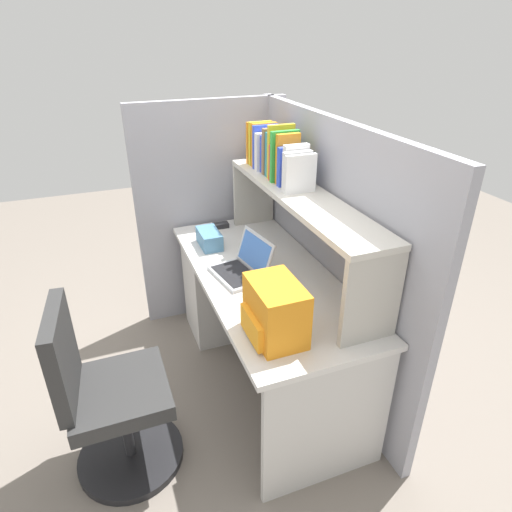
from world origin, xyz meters
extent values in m
plane|color=slate|center=(0.00, 0.00, 0.00)|extent=(8.00, 8.00, 0.00)
cube|color=silver|center=(0.00, 0.00, 0.71)|extent=(1.60, 0.70, 0.03)
cube|color=beige|center=(-0.55, 0.00, 0.35)|extent=(0.40, 0.64, 0.70)
cube|color=beige|center=(0.78, 0.00, 0.35)|extent=(0.03, 0.64, 0.70)
cube|color=#9E9EA8|center=(0.00, 0.38, 0.78)|extent=(1.84, 0.05, 1.55)
cube|color=#9E9EA8|center=(-0.85, -0.05, 0.78)|extent=(0.05, 1.06, 1.55)
cube|color=#BCB7AC|center=(-0.70, 0.20, 0.94)|extent=(0.03, 0.28, 0.42)
cube|color=#BCB7AC|center=(0.70, 0.20, 0.94)|extent=(0.03, 0.28, 0.42)
cube|color=beige|center=(0.00, 0.20, 1.17)|extent=(1.44, 0.28, 0.03)
cube|color=orange|center=(-0.61, 0.20, 1.31)|extent=(0.03, 0.16, 0.26)
cube|color=yellow|center=(-0.57, 0.19, 1.31)|extent=(0.03, 0.14, 0.26)
cube|color=orange|center=(-0.52, 0.20, 1.31)|extent=(0.04, 0.16, 0.26)
cube|color=blue|center=(-0.49, 0.20, 1.31)|extent=(0.02, 0.16, 0.26)
cube|color=white|center=(-0.44, 0.19, 1.29)|extent=(0.04, 0.15, 0.22)
cube|color=blue|center=(-0.40, 0.21, 1.29)|extent=(0.03, 0.15, 0.22)
cube|color=olive|center=(-0.36, 0.20, 1.31)|extent=(0.04, 0.14, 0.26)
cube|color=teal|center=(-0.32, 0.20, 1.31)|extent=(0.03, 0.15, 0.25)
cube|color=yellow|center=(-0.28, 0.21, 1.33)|extent=(0.03, 0.16, 0.30)
cube|color=red|center=(-0.24, 0.19, 1.28)|extent=(0.03, 0.14, 0.20)
cube|color=green|center=(-0.21, 0.20, 1.32)|extent=(0.03, 0.16, 0.28)
cube|color=orange|center=(-0.17, 0.20, 1.32)|extent=(0.03, 0.13, 0.27)
cube|color=blue|center=(-0.13, 0.21, 1.29)|extent=(0.04, 0.17, 0.21)
cube|color=white|center=(-0.08, 0.20, 1.30)|extent=(0.04, 0.14, 0.23)
cube|color=white|center=(-0.03, 0.19, 1.28)|extent=(0.03, 0.16, 0.21)
cube|color=white|center=(0.01, 0.19, 1.28)|extent=(0.03, 0.17, 0.20)
cube|color=#B7BABF|center=(-0.03, -0.15, 0.74)|extent=(0.34, 0.27, 0.02)
cube|color=black|center=(-0.03, -0.16, 0.75)|extent=(0.30, 0.22, 0.00)
cube|color=#B7BABF|center=(-0.05, -0.04, 0.85)|extent=(0.32, 0.13, 0.19)
cube|color=#3F72CC|center=(-0.05, -0.04, 0.85)|extent=(0.28, 0.10, 0.16)
cube|color=orange|center=(0.53, -0.16, 0.86)|extent=(0.30, 0.20, 0.26)
cube|color=#FFA123|center=(0.53, -0.26, 0.80)|extent=(0.22, 0.04, 0.12)
cube|color=#262628|center=(-0.69, -0.04, 0.75)|extent=(0.06, 0.11, 0.03)
cylinder|color=white|center=(0.27, -0.01, 0.77)|extent=(0.08, 0.08, 0.09)
cube|color=teal|center=(-0.45, -0.19, 0.78)|extent=(0.22, 0.12, 0.10)
cylinder|color=black|center=(0.33, -0.85, 0.02)|extent=(0.52, 0.52, 0.04)
cylinder|color=#262628|center=(0.33, -0.85, 0.24)|extent=(0.05, 0.05, 0.41)
cube|color=#2D2D2D|center=(0.33, -0.85, 0.45)|extent=(0.44, 0.44, 0.08)
cube|color=#2D2D2D|center=(0.31, -1.05, 0.71)|extent=(0.40, 0.10, 0.44)
camera|label=1|loc=(1.97, -0.80, 1.95)|focal=30.91mm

